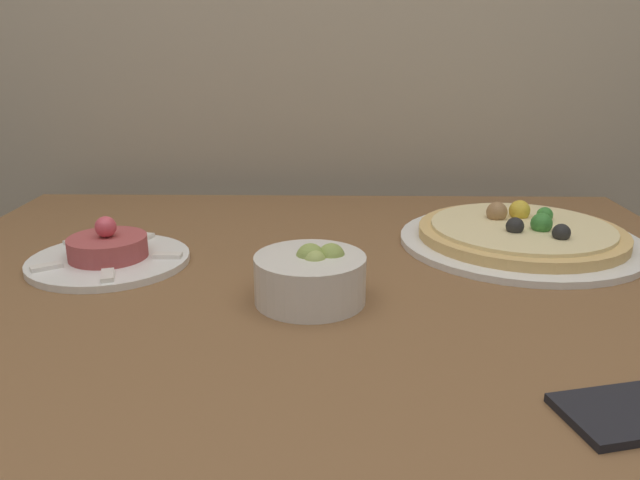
% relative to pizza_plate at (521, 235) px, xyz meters
% --- Properties ---
extents(dining_table, '(1.14, 0.88, 0.74)m').
position_rel_pizza_plate_xyz_m(dining_table, '(-0.31, -0.13, -0.12)').
color(dining_table, brown).
rests_on(dining_table, ground_plane).
extents(pizza_plate, '(0.37, 0.37, 0.06)m').
position_rel_pizza_plate_xyz_m(pizza_plate, '(0.00, 0.00, 0.00)').
color(pizza_plate, white).
rests_on(pizza_plate, dining_table).
extents(tartare_plate, '(0.22, 0.22, 0.07)m').
position_rel_pizza_plate_xyz_m(tartare_plate, '(-0.61, -0.10, -0.00)').
color(tartare_plate, white).
rests_on(tartare_plate, dining_table).
extents(small_bowl, '(0.13, 0.13, 0.07)m').
position_rel_pizza_plate_xyz_m(small_bowl, '(-0.32, -0.22, 0.02)').
color(small_bowl, silver).
rests_on(small_bowl, dining_table).
extents(napkin, '(0.14, 0.10, 0.01)m').
position_rel_pizza_plate_xyz_m(napkin, '(-0.03, -0.46, -0.01)').
color(napkin, black).
rests_on(napkin, dining_table).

